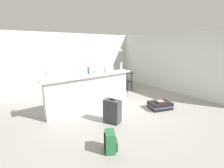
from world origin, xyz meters
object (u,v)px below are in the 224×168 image
Objects in this scene: grocery_bag at (108,69)px; suitcase_upright_charcoal at (112,111)px; bottle_white at (121,66)px; dining_chair_near_partition at (126,79)px; book_stack at (161,101)px; backpack_green at (110,142)px; suitcase_flat_black at (160,105)px; bottle_clear at (46,74)px; bottle_blue at (88,71)px; pendant_lamp at (119,49)px; dining_table at (119,74)px.

suitcase_upright_charcoal is at bearing -121.69° from grocery_bag.
bottle_white is 0.30× the size of dining_chair_near_partition.
book_stack is (-0.49, -2.21, -0.27)m from dining_chair_near_partition.
bottle_white reaches higher than backpack_green.
bottle_white is 0.63m from grocery_bag.
dining_chair_near_partition is 2.29m from suitcase_flat_black.
bottle_clear reaches higher than bottle_blue.
suitcase_upright_charcoal reaches higher than book_stack.
suitcase_upright_charcoal is at bearing -138.16° from bottle_white.
bottle_white is at bearing -139.87° from dining_chair_near_partition.
bottle_clear is 1.25m from bottle_blue.
backpack_green is at bearing -125.34° from grocery_bag.
pendant_lamp is at bearing 53.17° from bottle_white.
book_stack is (-0.57, -2.74, -0.40)m from dining_table.
suitcase_flat_black is at bearing -24.36° from bottle_clear.
bottle_clear is 3.49m from book_stack.
pendant_lamp reaches higher than bottle_blue.
pendant_lamp is at bearing 79.16° from suitcase_flat_black.
dining_table is at bearing 40.63° from grocery_bag.
dining_table is at bearing 51.93° from bottle_white.
bottle_white is 3.06m from backpack_green.
bottle_clear is 1.95m from suitcase_upright_charcoal.
book_stack is (0.51, -1.37, -1.02)m from bottle_white.
grocery_bag is at bearing -11.84° from bottle_blue.
bottle_blue is 0.27× the size of pendant_lamp.
dining_table is 1.64× the size of suitcase_upright_charcoal.
suitcase_upright_charcoal is (-2.27, -1.98, -0.19)m from dining_chair_near_partition.
suitcase_upright_charcoal is (-2.30, -2.51, -1.48)m from pendant_lamp.
bottle_clear is 0.44× the size of suitcase_upright_charcoal.
grocery_bag is 0.89× the size of book_stack.
bottle_white is 0.25× the size of dining_table.
bottle_clear is 3.90m from dining_table.
suitcase_upright_charcoal is 2.30× the size of book_stack.
pendant_lamp is at bearing 29.71° from bottle_blue.
backpack_green is (-1.39, -1.96, -1.03)m from grocery_bag.
book_stack is at bearing -48.63° from grocery_bag.
bottle_white reaches higher than dining_chair_near_partition.
grocery_bag is 1.54m from suitcase_upright_charcoal.
dining_chair_near_partition is at bearing 77.47° from book_stack.
suitcase_flat_black is at bearing -102.65° from dining_chair_near_partition.
grocery_bag is (-0.62, -0.08, -0.03)m from bottle_white.
bottle_white is 1.80m from pendant_lamp.
grocery_bag is 2.31m from dining_table.
grocery_bag reaches higher than book_stack.
suitcase_upright_charcoal reaches higher than backpack_green.
book_stack is (2.52, 0.68, 0.05)m from backpack_green.
backpack_green is (-3.09, -3.42, -0.44)m from dining_table.
backpack_green is (-2.01, -2.05, -1.06)m from bottle_white.
dining_table is at bearing 29.23° from bottle_blue.
suitcase_upright_charcoal is (0.74, 0.91, 0.13)m from backpack_green.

